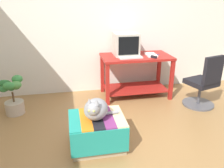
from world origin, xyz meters
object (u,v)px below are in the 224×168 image
at_px(cat, 96,109).
at_px(potted_plant, 13,97).
at_px(book, 151,55).
at_px(desk, 136,69).
at_px(tv_monitor, 125,44).
at_px(ottoman_with_blanket, 97,132).
at_px(office_chair, 204,85).
at_px(keyboard, 131,57).
at_px(stapler, 154,57).

relative_size(cat, potted_plant, 0.76).
xyz_separation_m(book, cat, (-1.17, -1.38, -0.25)).
height_order(desk, tv_monitor, tv_monitor).
height_order(ottoman_with_blanket, cat, cat).
distance_m(tv_monitor, office_chair, 1.48).
xyz_separation_m(cat, office_chair, (1.87, 0.78, -0.14)).
bearing_deg(potted_plant, keyboard, 5.01).
distance_m(cat, stapler, 1.69).
bearing_deg(office_chair, desk, -50.77).
bearing_deg(stapler, ottoman_with_blanket, -165.42).
xyz_separation_m(desk, stapler, (0.24, -0.22, 0.26)).
xyz_separation_m(book, ottoman_with_blanket, (-1.15, -1.36, -0.58)).
xyz_separation_m(cat, potted_plant, (-1.14, 1.12, -0.24)).
distance_m(book, office_chair, 1.01).
height_order(book, office_chair, office_chair).
height_order(tv_monitor, keyboard, tv_monitor).
bearing_deg(stapler, book, 53.95).
bearing_deg(ottoman_with_blanket, stapler, 46.09).
relative_size(book, ottoman_with_blanket, 0.42).
distance_m(keyboard, stapler, 0.40).
bearing_deg(desk, cat, -122.19).
relative_size(desk, cat, 2.59).
bearing_deg(cat, ottoman_with_blanket, 86.71).
relative_size(desk, keyboard, 3.05).
distance_m(tv_monitor, potted_plant, 2.04).
relative_size(keyboard, stapler, 3.64).
bearing_deg(cat, keyboard, 80.26).
relative_size(desk, book, 4.44).
xyz_separation_m(ottoman_with_blanket, potted_plant, (-1.15, 1.09, 0.08)).
height_order(book, potted_plant, book).
xyz_separation_m(keyboard, ottoman_with_blanket, (-0.75, -1.26, -0.57)).
relative_size(book, potted_plant, 0.44).
bearing_deg(desk, book, -11.11).
xyz_separation_m(desk, potted_plant, (-2.05, -0.32, -0.23)).
height_order(keyboard, ottoman_with_blanket, keyboard).
bearing_deg(book, desk, 172.49).
height_order(keyboard, book, book).
bearing_deg(keyboard, desk, 43.97).
distance_m(ottoman_with_blanket, potted_plant, 1.59).
relative_size(tv_monitor, book, 1.58).
bearing_deg(tv_monitor, cat, -115.42).
xyz_separation_m(desk, tv_monitor, (-0.17, 0.10, 0.43)).
bearing_deg(potted_plant, stapler, 2.36).
bearing_deg(tv_monitor, potted_plant, -167.29).
height_order(tv_monitor, book, tv_monitor).
xyz_separation_m(book, office_chair, (0.71, -0.60, -0.39)).
height_order(desk, stapler, stapler).
distance_m(tv_monitor, book, 0.49).
bearing_deg(cat, tv_monitor, 85.34).
bearing_deg(book, ottoman_with_blanket, -126.54).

